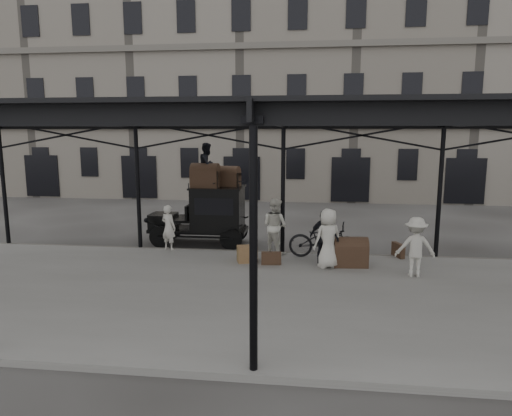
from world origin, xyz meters
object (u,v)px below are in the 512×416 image
(taxi, at_px, (210,213))
(steamer_trunk_roof_near, at_px, (205,177))
(bicycle, at_px, (324,240))
(porter_official, at_px, (324,238))
(steamer_trunk_platform, at_px, (350,254))
(porter_left, at_px, (169,227))

(taxi, xyz_separation_m, steamer_trunk_roof_near, (-0.08, -0.25, 1.34))
(taxi, xyz_separation_m, bicycle, (4.15, -1.93, -0.47))
(porter_official, height_order, bicycle, porter_official)
(bicycle, relative_size, steamer_trunk_roof_near, 2.26)
(bicycle, height_order, steamer_trunk_platform, bicycle)
(steamer_trunk_roof_near, relative_size, steamer_trunk_platform, 0.98)
(bicycle, bearing_deg, taxi, 70.76)
(porter_left, bearing_deg, steamer_trunk_platform, -166.85)
(porter_left, relative_size, steamer_trunk_platform, 1.54)
(porter_left, distance_m, bicycle, 5.27)
(bicycle, relative_size, steamer_trunk_platform, 2.21)
(porter_official, bearing_deg, porter_left, 21.53)
(porter_left, distance_m, steamer_trunk_platform, 6.16)
(taxi, xyz_separation_m, porter_left, (-1.10, -1.49, -0.27))
(porter_left, relative_size, porter_official, 0.91)
(porter_left, bearing_deg, steamer_trunk_roof_near, -105.03)
(taxi, bearing_deg, steamer_trunk_platform, -28.59)
(bicycle, xyz_separation_m, steamer_trunk_roof_near, (-4.23, 1.68, 1.81))
(steamer_trunk_roof_near, bearing_deg, bicycle, -17.33)
(taxi, relative_size, steamer_trunk_roof_near, 3.68)
(porter_left, distance_m, steamer_trunk_roof_near, 2.28)
(porter_left, xyz_separation_m, steamer_trunk_roof_near, (1.02, 1.25, 1.61))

